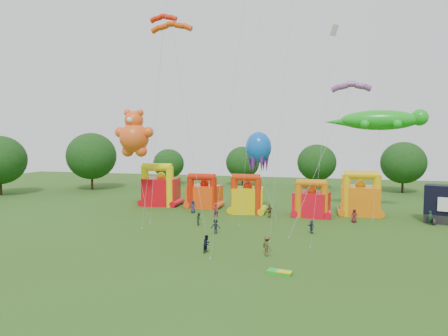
% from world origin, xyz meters
% --- Properties ---
extents(ground, '(160.00, 160.00, 0.00)m').
position_xyz_m(ground, '(0.00, 0.00, 0.00)').
color(ground, '#335117').
rests_on(ground, ground).
extents(tree_ring, '(125.92, 128.05, 12.07)m').
position_xyz_m(tree_ring, '(-1.21, 0.63, 6.26)').
color(tree_ring, '#352314').
rests_on(tree_ring, ground).
extents(bouncy_castle_0, '(5.98, 5.02, 7.00)m').
position_xyz_m(bouncy_castle_0, '(-16.23, 29.33, 2.65)').
color(bouncy_castle_0, red).
rests_on(bouncy_castle_0, ground).
extents(bouncy_castle_1, '(5.46, 4.72, 5.52)m').
position_xyz_m(bouncy_castle_1, '(-8.76, 29.20, 2.11)').
color(bouncy_castle_1, '#FD4A0D').
rests_on(bouncy_castle_1, ground).
extents(bouncy_castle_2, '(4.91, 4.14, 5.89)m').
position_xyz_m(bouncy_castle_2, '(-1.17, 26.06, 2.26)').
color(bouncy_castle_2, '#D9C00B').
rests_on(bouncy_castle_2, ground).
extents(bouncy_castle_3, '(5.29, 4.65, 5.40)m').
position_xyz_m(bouncy_castle_3, '(8.04, 25.76, 2.07)').
color(bouncy_castle_3, red).
rests_on(bouncy_castle_3, ground).
extents(bouncy_castle_4, '(5.44, 4.43, 6.50)m').
position_xyz_m(bouncy_castle_4, '(14.81, 28.58, 2.47)').
color(bouncy_castle_4, orange).
rests_on(bouncy_castle_4, ground).
extents(teddy_bear_kite, '(6.17, 4.38, 15.43)m').
position_xyz_m(teddy_bear_kite, '(-17.50, 23.40, 9.30)').
color(teddy_bear_kite, '#F8571B').
rests_on(teddy_bear_kite, ground).
extents(gecko_kite, '(14.28, 8.21, 15.23)m').
position_xyz_m(gecko_kite, '(17.09, 29.70, 10.49)').
color(gecko_kite, green).
rests_on(gecko_kite, ground).
extents(octopus_kite, '(5.38, 7.09, 12.04)m').
position_xyz_m(octopus_kite, '(1.22, 26.13, 5.64)').
color(octopus_kite, blue).
rests_on(octopus_kite, ground).
extents(parafoil_kites, '(28.76, 9.73, 28.55)m').
position_xyz_m(parafoil_kites, '(1.11, 15.57, 10.96)').
color(parafoil_kites, '#EB420B').
rests_on(parafoil_kites, ground).
extents(diamond_kites, '(22.88, 20.72, 36.13)m').
position_xyz_m(diamond_kites, '(0.22, 14.37, 15.14)').
color(diamond_kites, red).
rests_on(diamond_kites, ground).
extents(folded_kite_bundle, '(2.13, 1.35, 0.31)m').
position_xyz_m(folded_kite_bundle, '(6.31, 1.10, 0.14)').
color(folded_kite_bundle, green).
rests_on(folded_kite_bundle, ground).
extents(spectator_0, '(1.06, 0.87, 1.88)m').
position_xyz_m(spectator_0, '(-8.98, 24.28, 0.94)').
color(spectator_0, '#282A43').
rests_on(spectator_0, ground).
extents(spectator_1, '(0.86, 0.82, 1.97)m').
position_xyz_m(spectator_1, '(-4.74, 21.71, 0.98)').
color(spectator_1, maroon).
rests_on(spectator_1, ground).
extents(spectator_2, '(0.77, 0.90, 1.61)m').
position_xyz_m(spectator_2, '(-5.59, 16.64, 0.81)').
color(spectator_2, '#193F29').
rests_on(spectator_2, ground).
extents(spectator_3, '(1.15, 0.74, 1.69)m').
position_xyz_m(spectator_3, '(-2.41, 12.92, 0.84)').
color(spectator_3, black).
rests_on(spectator_3, ground).
extents(spectator_4, '(1.17, 0.93, 1.86)m').
position_xyz_m(spectator_4, '(2.47, 23.51, 0.93)').
color(spectator_4, '#483A1D').
rests_on(spectator_4, ground).
extents(spectator_5, '(1.07, 1.49, 1.55)m').
position_xyz_m(spectator_5, '(8.40, 15.72, 0.78)').
color(spectator_5, '#272D42').
rests_on(spectator_5, ground).
extents(spectator_6, '(0.89, 0.60, 1.78)m').
position_xyz_m(spectator_6, '(13.63, 23.07, 0.89)').
color(spectator_6, '#53171F').
rests_on(spectator_6, ground).
extents(spectator_7, '(0.78, 0.68, 1.81)m').
position_xyz_m(spectator_7, '(22.94, 23.94, 0.90)').
color(spectator_7, '#16381F').
rests_on(spectator_7, ground).
extents(spectator_8, '(0.88, 1.00, 1.74)m').
position_xyz_m(spectator_8, '(-1.22, 5.36, 0.87)').
color(spectator_8, black).
rests_on(spectator_8, ground).
extents(spectator_9, '(1.40, 1.44, 1.97)m').
position_xyz_m(spectator_9, '(4.60, 5.69, 0.99)').
color(spectator_9, '#48431C').
rests_on(spectator_9, ground).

